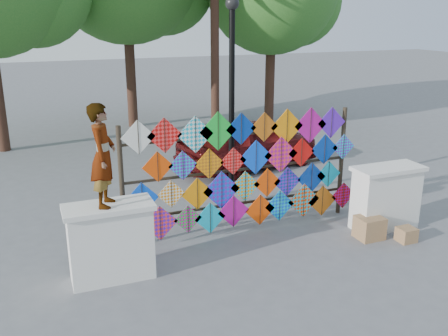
{
  "coord_description": "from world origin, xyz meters",
  "views": [
    {
      "loc": [
        -3.71,
        -7.59,
        4.14
      ],
      "look_at": [
        -0.43,
        0.6,
        1.39
      ],
      "focal_mm": 40.0,
      "sensor_mm": 36.0,
      "label": 1
    }
  ],
  "objects_px": {
    "lamppost": "(232,86)",
    "kite_rack": "(248,171)",
    "vendor_woman": "(103,155)",
    "sedan": "(249,143)"
  },
  "relations": [
    {
      "from": "vendor_woman",
      "to": "sedan",
      "type": "bearing_deg",
      "value": -23.98
    },
    {
      "from": "kite_rack",
      "to": "sedan",
      "type": "xyz_separation_m",
      "value": [
        1.78,
        3.82,
        -0.53
      ]
    },
    {
      "from": "kite_rack",
      "to": "sedan",
      "type": "bearing_deg",
      "value": 64.95
    },
    {
      "from": "vendor_woman",
      "to": "sedan",
      "type": "xyz_separation_m",
      "value": [
        4.61,
        4.74,
        -1.38
      ]
    },
    {
      "from": "sedan",
      "to": "lamppost",
      "type": "relative_size",
      "value": 0.92
    },
    {
      "from": "lamppost",
      "to": "kite_rack",
      "type": "bearing_deg",
      "value": -98.69
    },
    {
      "from": "kite_rack",
      "to": "vendor_woman",
      "type": "xyz_separation_m",
      "value": [
        -2.83,
        -0.93,
        0.86
      ]
    },
    {
      "from": "kite_rack",
      "to": "vendor_woman",
      "type": "height_order",
      "value": "vendor_woman"
    },
    {
      "from": "sedan",
      "to": "lamppost",
      "type": "distance_m",
      "value": 3.6
    },
    {
      "from": "vendor_woman",
      "to": "lamppost",
      "type": "relative_size",
      "value": 0.36
    }
  ]
}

